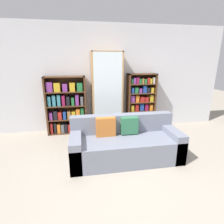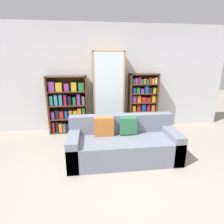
{
  "view_description": "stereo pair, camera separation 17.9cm",
  "coord_description": "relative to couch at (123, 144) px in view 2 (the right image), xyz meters",
  "views": [
    {
      "loc": [
        -0.7,
        -2.25,
        1.79
      ],
      "look_at": [
        -0.08,
        1.37,
        0.72
      ],
      "focal_mm": 28.0,
      "sensor_mm": 36.0,
      "label": 1
    },
    {
      "loc": [
        -0.52,
        -2.28,
        1.79
      ],
      "look_at": [
        -0.08,
        1.37,
        0.72
      ],
      "focal_mm": 28.0,
      "sensor_mm": 36.0,
      "label": 2
    }
  ],
  "objects": [
    {
      "name": "ground_plane",
      "position": [
        -0.04,
        -0.66,
        -0.29
      ],
      "size": [
        16.0,
        16.0,
        0.0
      ],
      "primitive_type": "plane",
      "color": "gray"
    },
    {
      "name": "display_cabinet",
      "position": [
        -0.13,
        1.46,
        0.71
      ],
      "size": [
        0.77,
        0.36,
        2.03
      ],
      "color": "#AD7F4C",
      "rests_on": "ground"
    },
    {
      "name": "wine_bottle",
      "position": [
        0.2,
        0.7,
        -0.15
      ],
      "size": [
        0.08,
        0.08,
        0.34
      ],
      "color": "#143819",
      "rests_on": "ground"
    },
    {
      "name": "bookshelf_left",
      "position": [
        -1.16,
        1.48,
        0.39
      ],
      "size": [
        0.98,
        0.32,
        1.44
      ],
      "color": "#4C2D19",
      "rests_on": "ground"
    },
    {
      "name": "bookshelf_right",
      "position": [
        0.79,
        1.48,
        0.42
      ],
      "size": [
        0.75,
        0.32,
        1.49
      ],
      "color": "#4C2D19",
      "rests_on": "ground"
    },
    {
      "name": "couch",
      "position": [
        0.0,
        0.0,
        0.0
      ],
      "size": [
        2.01,
        0.82,
        0.8
      ],
      "color": "slate",
      "rests_on": "ground"
    },
    {
      "name": "wall_back",
      "position": [
        -0.04,
        1.69,
        1.06
      ],
      "size": [
        6.28,
        0.06,
        2.7
      ],
      "color": "silver",
      "rests_on": "ground"
    }
  ]
}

